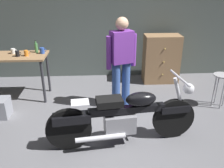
# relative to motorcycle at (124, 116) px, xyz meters

# --- Properties ---
(ground_plane) EXTENTS (12.00, 12.00, 0.00)m
(ground_plane) POSITION_rel_motorcycle_xyz_m (-0.19, -0.01, -0.45)
(ground_plane) COLOR slate
(back_wall) EXTENTS (8.00, 0.12, 3.10)m
(back_wall) POSITION_rel_motorcycle_xyz_m (-0.19, 2.79, 1.10)
(back_wall) COLOR #56605B
(back_wall) RESTS_ON ground_plane
(workbench) EXTENTS (1.30, 0.64, 0.90)m
(workbench) POSITION_rel_motorcycle_xyz_m (-2.01, 1.60, 0.34)
(workbench) COLOR #99724C
(workbench) RESTS_ON ground_plane
(motorcycle) EXTENTS (2.18, 0.66, 1.00)m
(motorcycle) POSITION_rel_motorcycle_xyz_m (0.00, 0.00, 0.00)
(motorcycle) COLOR black
(motorcycle) RESTS_ON ground_plane
(person_standing) EXTENTS (0.54, 0.34, 1.67)m
(person_standing) POSITION_rel_motorcycle_xyz_m (0.05, 1.11, 0.48)
(person_standing) COLOR #37569D
(person_standing) RESTS_ON ground_plane
(shop_stool) EXTENTS (0.32, 0.32, 0.64)m
(shop_stool) POSITION_rel_motorcycle_xyz_m (1.90, 1.02, 0.05)
(shop_stool) COLOR #B2B2B7
(shop_stool) RESTS_ON ground_plane
(wooden_dresser) EXTENTS (0.80, 0.47, 1.10)m
(wooden_dresser) POSITION_rel_motorcycle_xyz_m (1.08, 2.29, 0.10)
(wooden_dresser) COLOR #99724C
(wooden_dresser) RESTS_ON ground_plane
(mug_white_ceramic) EXTENTS (0.12, 0.09, 0.10)m
(mug_white_ceramic) POSITION_rel_motorcycle_xyz_m (-2.02, 1.71, 0.50)
(mug_white_ceramic) COLOR white
(mug_white_ceramic) RESTS_ON workbench
(mug_blue_enamel) EXTENTS (0.13, 0.09, 0.11)m
(mug_blue_enamel) POSITION_rel_motorcycle_xyz_m (-1.45, 1.68, 0.51)
(mug_blue_enamel) COLOR #2D51AD
(mug_blue_enamel) RESTS_ON workbench
(mug_orange_travel) EXTENTS (0.11, 0.08, 0.11)m
(mug_orange_travel) POSITION_rel_motorcycle_xyz_m (-1.72, 1.53, 0.51)
(mug_orange_travel) COLOR orange
(mug_orange_travel) RESTS_ON workbench
(mug_black_matte) EXTENTS (0.11, 0.08, 0.11)m
(mug_black_matte) POSITION_rel_motorcycle_xyz_m (-1.87, 1.51, 0.50)
(mug_black_matte) COLOR black
(mug_black_matte) RESTS_ON workbench
(bottle) EXTENTS (0.06, 0.06, 0.24)m
(bottle) POSITION_rel_motorcycle_xyz_m (-1.58, 1.77, 0.55)
(bottle) COLOR #4C8C4C
(bottle) RESTS_ON workbench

